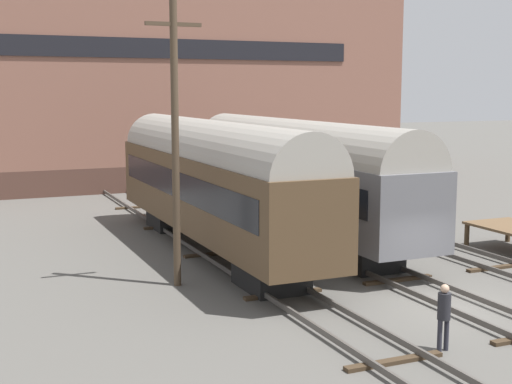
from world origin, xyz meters
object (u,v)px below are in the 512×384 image
at_px(train_car_grey, 296,171).
at_px(person_worker, 444,311).
at_px(utility_pole, 175,135).
at_px(train_car_brown, 212,178).

height_order(train_car_grey, person_worker, train_car_grey).
distance_m(person_worker, utility_pole, 10.03).
relative_size(train_car_grey, utility_pole, 1.83).
bearing_deg(train_car_grey, person_worker, -101.28).
height_order(train_car_grey, utility_pole, utility_pole).
relative_size(train_car_grey, person_worker, 10.37).
height_order(train_car_brown, utility_pole, utility_pole).
xyz_separation_m(train_car_brown, utility_pole, (-2.65, -3.98, 1.93)).
xyz_separation_m(train_car_grey, utility_pole, (-6.88, -5.20, 2.00)).
distance_m(train_car_grey, person_worker, 13.82).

